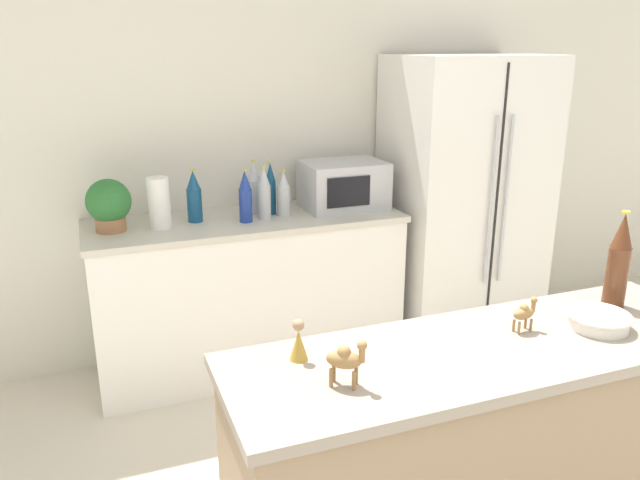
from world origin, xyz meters
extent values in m
cube|color=silver|center=(0.00, 2.73, 1.27)|extent=(8.00, 0.06, 2.55)
cube|color=white|center=(-0.26, 2.40, 0.45)|extent=(1.76, 0.60, 0.90)
cube|color=beige|center=(-0.26, 2.40, 0.92)|extent=(1.79, 0.63, 0.03)
cube|color=silver|center=(1.15, 2.34, 0.91)|extent=(0.93, 0.69, 1.82)
cube|color=black|center=(1.15, 1.99, 0.91)|extent=(0.01, 0.01, 1.75)
cylinder|color=#B2B5BA|center=(1.10, 1.97, 1.00)|extent=(0.02, 0.02, 1.00)
cylinder|color=#B2B5BA|center=(1.20, 1.97, 1.00)|extent=(0.02, 0.02, 1.00)
cube|color=gray|center=(0.01, 0.46, 0.99)|extent=(1.66, 0.51, 0.03)
cylinder|color=#9E6B47|center=(-1.00, 2.40, 0.97)|extent=(0.16, 0.16, 0.08)
sphere|color=#2D7033|center=(-1.00, 2.40, 1.10)|extent=(0.23, 0.23, 0.23)
cylinder|color=white|center=(-0.74, 2.37, 1.07)|extent=(0.12, 0.12, 0.28)
cube|color=#B2B5BA|center=(0.35, 2.42, 1.07)|extent=(0.48, 0.36, 0.28)
cube|color=black|center=(0.30, 2.24, 1.07)|extent=(0.26, 0.01, 0.17)
cylinder|color=#B2B7BC|center=(-0.05, 2.37, 1.02)|extent=(0.08, 0.08, 0.17)
cone|color=#B2B7BC|center=(-0.05, 2.37, 1.15)|extent=(0.07, 0.07, 0.09)
cylinder|color=gold|center=(-0.05, 2.37, 1.20)|extent=(0.03, 0.03, 0.01)
cylinder|color=navy|center=(-0.10, 2.43, 1.03)|extent=(0.06, 0.06, 0.20)
cone|color=navy|center=(-0.10, 2.43, 1.19)|extent=(0.06, 0.06, 0.11)
cylinder|color=gold|center=(-0.10, 2.43, 1.24)|extent=(0.02, 0.02, 0.01)
cylinder|color=navy|center=(-0.55, 2.43, 1.03)|extent=(0.08, 0.08, 0.18)
cone|color=navy|center=(-0.55, 2.43, 1.17)|extent=(0.08, 0.08, 0.10)
cylinder|color=gold|center=(-0.55, 2.43, 1.23)|extent=(0.03, 0.03, 0.01)
cylinder|color=navy|center=(-0.28, 2.32, 1.03)|extent=(0.07, 0.07, 0.19)
cone|color=navy|center=(-0.28, 2.32, 1.17)|extent=(0.07, 0.07, 0.10)
cylinder|color=gold|center=(-0.28, 2.32, 1.23)|extent=(0.03, 0.03, 0.01)
cylinder|color=#B2B7BC|center=(-0.19, 2.49, 1.03)|extent=(0.08, 0.08, 0.19)
cone|color=#B2B7BC|center=(-0.19, 2.49, 1.18)|extent=(0.08, 0.08, 0.11)
cylinder|color=gold|center=(-0.19, 2.49, 1.24)|extent=(0.03, 0.03, 0.01)
cylinder|color=#B2B7BC|center=(-0.17, 2.34, 1.03)|extent=(0.07, 0.07, 0.19)
cone|color=#B2B7BC|center=(-0.17, 2.34, 1.18)|extent=(0.07, 0.07, 0.11)
cylinder|color=gold|center=(-0.17, 2.34, 1.24)|extent=(0.03, 0.03, 0.01)
cylinder|color=#562D19|center=(0.59, 0.56, 1.12)|extent=(0.07, 0.07, 0.22)
cone|color=#562D19|center=(0.59, 0.56, 1.29)|extent=(0.07, 0.07, 0.12)
cylinder|color=gold|center=(0.59, 0.56, 1.35)|extent=(0.03, 0.03, 0.01)
cylinder|color=white|center=(0.41, 0.44, 1.03)|extent=(0.19, 0.19, 0.04)
torus|color=white|center=(0.41, 0.44, 1.05)|extent=(0.20, 0.20, 0.02)
ellipsoid|color=olive|center=(-0.50, 0.40, 1.09)|extent=(0.11, 0.10, 0.05)
sphere|color=olive|center=(-0.50, 0.40, 1.11)|extent=(0.04, 0.04, 0.04)
cylinder|color=olive|center=(-0.46, 0.37, 1.11)|extent=(0.02, 0.02, 0.05)
sphere|color=olive|center=(-0.46, 0.37, 1.14)|extent=(0.03, 0.03, 0.03)
cylinder|color=olive|center=(-0.47, 0.39, 1.04)|extent=(0.01, 0.01, 0.05)
cylinder|color=olive|center=(-0.49, 0.37, 1.04)|extent=(0.01, 0.01, 0.05)
cylinder|color=olive|center=(-0.52, 0.43, 1.04)|extent=(0.01, 0.01, 0.05)
cylinder|color=olive|center=(-0.54, 0.41, 1.04)|extent=(0.01, 0.01, 0.05)
ellipsoid|color=olive|center=(0.16, 0.50, 1.07)|extent=(0.08, 0.05, 0.04)
sphere|color=olive|center=(0.16, 0.50, 1.09)|extent=(0.03, 0.03, 0.03)
cylinder|color=olive|center=(0.20, 0.51, 1.09)|extent=(0.01, 0.01, 0.04)
sphere|color=olive|center=(0.20, 0.51, 1.11)|extent=(0.02, 0.02, 0.02)
cylinder|color=olive|center=(0.19, 0.52, 1.03)|extent=(0.01, 0.01, 0.04)
cylinder|color=olive|center=(0.19, 0.49, 1.03)|extent=(0.01, 0.01, 0.04)
cylinder|color=olive|center=(0.14, 0.51, 1.03)|extent=(0.01, 0.01, 0.04)
cylinder|color=olive|center=(0.14, 0.49, 1.03)|extent=(0.01, 0.01, 0.04)
cone|color=#B28933|center=(-0.57, 0.58, 1.06)|extent=(0.05, 0.05, 0.09)
sphere|color=#A37A5B|center=(-0.57, 0.58, 1.12)|extent=(0.03, 0.03, 0.03)
camera|label=1|loc=(-1.09, -0.96, 1.89)|focal=35.00mm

